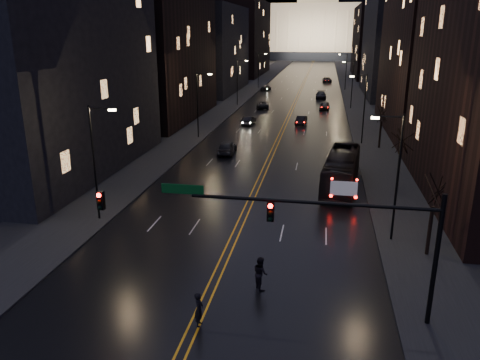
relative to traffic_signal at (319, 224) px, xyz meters
The scene contains 35 objects.
ground 7.81m from the traffic_signal, behind, with size 900.00×900.00×0.00m, color black.
road 130.24m from the traffic_signal, 92.60° to the left, with size 20.00×320.00×0.02m, color black.
sidewalk_left 131.62m from the traffic_signal, 98.71° to the left, with size 8.00×320.00×0.16m, color black.
sidewalk_right 130.35m from the traffic_signal, 86.44° to the left, with size 8.00×320.00×0.16m, color black.
center_line 130.24m from the traffic_signal, 92.60° to the left, with size 0.62×320.00×0.01m, color orange.
building_left_near 35.26m from the traffic_signal, 140.72° to the left, with size 12.00×28.00×22.00m, color black.
building_left_mid 60.99m from the traffic_signal, 116.48° to the left, with size 12.00×30.00×28.00m, color black.
building_left_far 95.98m from the traffic_signal, 106.30° to the left, with size 12.00×34.00×20.00m, color black.
building_left_dist 142.73m from the traffic_signal, 100.88° to the left, with size 12.00×40.00×24.00m, color black.
building_right_mid 93.57m from the traffic_signal, 80.68° to the left, with size 12.00×34.00×26.00m, color black.
building_right_dist 140.94m from the traffic_signal, 83.85° to the left, with size 12.00×40.00×22.00m, color black.
capitol 250.36m from the traffic_signal, 91.35° to the left, with size 90.00×50.00×58.50m.
traffic_signal is the anchor object (origin of this frame).
streetlamp_right_near 11.14m from the traffic_signal, 63.88° to the left, with size 2.13×0.25×9.00m.
streetlamp_left_near 19.48m from the traffic_signal, 149.10° to the left, with size 2.13×0.25×9.00m.
streetlamp_right_mid 40.30m from the traffic_signal, 83.01° to the left, with size 2.13×0.25×9.00m.
streetlamp_left_mid 43.36m from the traffic_signal, 112.68° to the left, with size 2.13×0.25×9.00m.
streetlamp_right_far 70.18m from the traffic_signal, 85.99° to the left, with size 2.13×0.25×9.00m.
streetlamp_left_far 71.97m from the traffic_signal, 103.43° to the left, with size 2.13×0.25×9.00m.
streetlamp_right_dist 100.12m from the traffic_signal, 87.19° to the left, with size 2.13×0.25×9.00m.
streetlamp_left_dist 101.39m from the traffic_signal, 99.49° to the left, with size 2.13×0.25×9.00m.
tree_right_near 10.71m from the traffic_signal, 48.45° to the left, with size 2.40×2.40×6.65m.
tree_right_mid 23.13m from the traffic_signal, 72.13° to the left, with size 2.40×2.40×6.65m.
tree_right_far 38.67m from the traffic_signal, 79.43° to the left, with size 2.40×2.40×6.65m.
bus 22.14m from the traffic_signal, 84.96° to the left, with size 2.76×11.78×3.28m, color black.
oncoming_car_a 34.35m from the traffic_signal, 109.29° to the left, with size 1.88×4.68×1.59m, color black.
oncoming_car_b 52.26m from the traffic_signal, 102.86° to the left, with size 1.47×4.20×1.38m, color black.
oncoming_car_c 68.94m from the traffic_signal, 99.66° to the left, with size 2.32×5.03×1.40m, color black.
oncoming_car_d 96.99m from the traffic_signal, 98.55° to the left, with size 1.96×4.83×1.40m, color black.
receding_car_a 52.85m from the traffic_signal, 93.71° to the left, with size 1.41×4.04×1.33m, color black.
receding_car_b 68.31m from the traffic_signal, 89.85° to the left, with size 1.77×4.39×1.50m, color black.
receding_car_c 83.26m from the traffic_signal, 90.46° to the left, with size 2.22×5.46×1.59m, color black.
receding_car_d 119.19m from the traffic_signal, 89.67° to the left, with size 2.41×5.22×1.45m, color black.
pedestrian_a 7.32m from the traffic_signal, 160.60° to the right, with size 0.67×0.44×1.84m, color black.
pedestrian_b 5.59m from the traffic_signal, 146.12° to the left, with size 0.95×0.52×1.95m, color black.
Camera 1 is at (5.77, -21.50, 14.10)m, focal length 35.00 mm.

